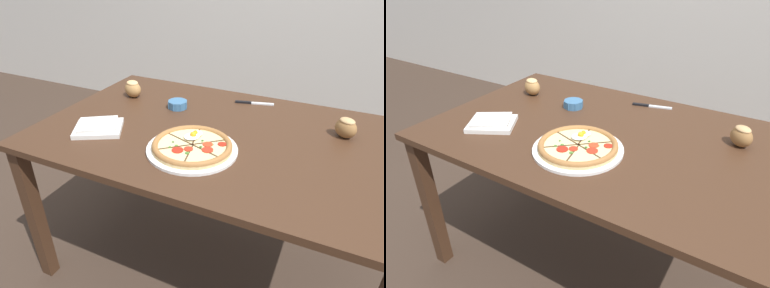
{
  "view_description": "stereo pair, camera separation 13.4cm",
  "coord_description": "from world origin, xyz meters",
  "views": [
    {
      "loc": [
        0.48,
        -1.25,
        1.47
      ],
      "look_at": [
        -0.02,
        -0.2,
        0.81
      ],
      "focal_mm": 32.0,
      "sensor_mm": 36.0,
      "label": 1
    },
    {
      "loc": [
        0.6,
        -1.18,
        1.47
      ],
      "look_at": [
        -0.02,
        -0.2,
        0.81
      ],
      "focal_mm": 32.0,
      "sensor_mm": 36.0,
      "label": 2
    }
  ],
  "objects": [
    {
      "name": "ground_plane",
      "position": [
        0.0,
        0.0,
        0.0
      ],
      "size": [
        12.0,
        12.0,
        0.0
      ],
      "primitive_type": "plane",
      "color": "#3D2D23"
    },
    {
      "name": "dining_table",
      "position": [
        0.0,
        0.0,
        0.69
      ],
      "size": [
        1.54,
        0.99,
        0.78
      ],
      "color": "#422819",
      "rests_on": "ground_plane"
    },
    {
      "name": "pizza",
      "position": [
        -0.02,
        -0.19,
        0.8
      ],
      "size": [
        0.36,
        0.36,
        0.05
      ],
      "color": "white",
      "rests_on": "dining_table"
    },
    {
      "name": "ramekin_bowl",
      "position": [
        -0.26,
        0.15,
        0.8
      ],
      "size": [
        0.1,
        0.1,
        0.04
      ],
      "color": "teal",
      "rests_on": "dining_table"
    },
    {
      "name": "napkin_folded",
      "position": [
        -0.46,
        -0.21,
        0.79
      ],
      "size": [
        0.26,
        0.25,
        0.04
      ],
      "rotation": [
        0.0,
        0.0,
        0.5
      ],
      "color": "silver",
      "rests_on": "dining_table"
    },
    {
      "name": "bread_piece_near",
      "position": [
        -0.55,
        0.19,
        0.82
      ],
      "size": [
        0.12,
        0.1,
        0.09
      ],
      "rotation": [
        0.0,
        0.0,
        2.81
      ],
      "color": "#B27F47",
      "rests_on": "dining_table"
    },
    {
      "name": "bread_piece_mid",
      "position": [
        0.52,
        0.18,
        0.82
      ],
      "size": [
        0.12,
        0.11,
        0.09
      ],
      "rotation": [
        0.0,
        0.0,
        2.5
      ],
      "color": "olive",
      "rests_on": "dining_table"
    },
    {
      "name": "knife_main",
      "position": [
        0.07,
        0.37,
        0.78
      ],
      "size": [
        0.2,
        0.07,
        0.01
      ],
      "rotation": [
        0.0,
        0.0,
        0.26
      ],
      "color": "silver",
      "rests_on": "dining_table"
    }
  ]
}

